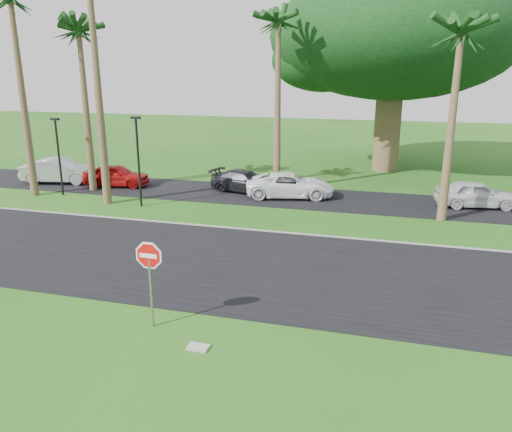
{
  "coord_description": "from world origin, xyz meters",
  "views": [
    {
      "loc": [
        6.63,
        -14.25,
        6.85
      ],
      "look_at": [
        1.97,
        2.38,
        1.8
      ],
      "focal_mm": 35.0,
      "sensor_mm": 36.0,
      "label": 1
    }
  ],
  "objects_px": {
    "car_dark": "(246,182)",
    "car_pickup": "(476,194)",
    "car_silver": "(60,171)",
    "stop_sign_near": "(149,267)",
    "car_minivan": "(290,185)",
    "car_red": "(116,176)"
  },
  "relations": [
    {
      "from": "stop_sign_near",
      "to": "car_dark",
      "type": "relative_size",
      "value": 0.62
    },
    {
      "from": "car_silver",
      "to": "stop_sign_near",
      "type": "bearing_deg",
      "value": -148.53
    },
    {
      "from": "car_silver",
      "to": "car_dark",
      "type": "relative_size",
      "value": 1.1
    },
    {
      "from": "car_silver",
      "to": "car_pickup",
      "type": "xyz_separation_m",
      "value": [
        24.41,
        0.81,
        -0.08
      ]
    },
    {
      "from": "stop_sign_near",
      "to": "car_dark",
      "type": "xyz_separation_m",
      "value": [
        -2.11,
        15.95,
        -1.16
      ]
    },
    {
      "from": "car_dark",
      "to": "car_pickup",
      "type": "distance_m",
      "value": 12.47
    },
    {
      "from": "car_silver",
      "to": "car_pickup",
      "type": "height_order",
      "value": "car_silver"
    },
    {
      "from": "car_dark",
      "to": "car_pickup",
      "type": "relative_size",
      "value": 1.05
    },
    {
      "from": "stop_sign_near",
      "to": "car_pickup",
      "type": "xyz_separation_m",
      "value": [
        10.35,
        15.94,
        -1.09
      ]
    },
    {
      "from": "car_silver",
      "to": "car_dark",
      "type": "distance_m",
      "value": 11.97
    },
    {
      "from": "car_minivan",
      "to": "car_pickup",
      "type": "xyz_separation_m",
      "value": [
        9.71,
        0.49,
        0.01
      ]
    },
    {
      "from": "stop_sign_near",
      "to": "car_silver",
      "type": "xyz_separation_m",
      "value": [
        -14.06,
        15.14,
        -1.0
      ]
    },
    {
      "from": "car_silver",
      "to": "car_red",
      "type": "distance_m",
      "value": 3.91
    },
    {
      "from": "stop_sign_near",
      "to": "car_pickup",
      "type": "relative_size",
      "value": 0.65
    },
    {
      "from": "car_minivan",
      "to": "car_pickup",
      "type": "relative_size",
      "value": 1.21
    },
    {
      "from": "car_dark",
      "to": "car_silver",
      "type": "bearing_deg",
      "value": 106.73
    },
    {
      "from": "car_red",
      "to": "car_minivan",
      "type": "height_order",
      "value": "car_minivan"
    },
    {
      "from": "stop_sign_near",
      "to": "car_silver",
      "type": "relative_size",
      "value": 0.56
    },
    {
      "from": "car_pickup",
      "to": "car_minivan",
      "type": "bearing_deg",
      "value": 83.76
    },
    {
      "from": "car_dark",
      "to": "car_pickup",
      "type": "height_order",
      "value": "car_pickup"
    },
    {
      "from": "stop_sign_near",
      "to": "car_dark",
      "type": "distance_m",
      "value": 16.13
    },
    {
      "from": "stop_sign_near",
      "to": "car_pickup",
      "type": "distance_m",
      "value": 19.04
    }
  ]
}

